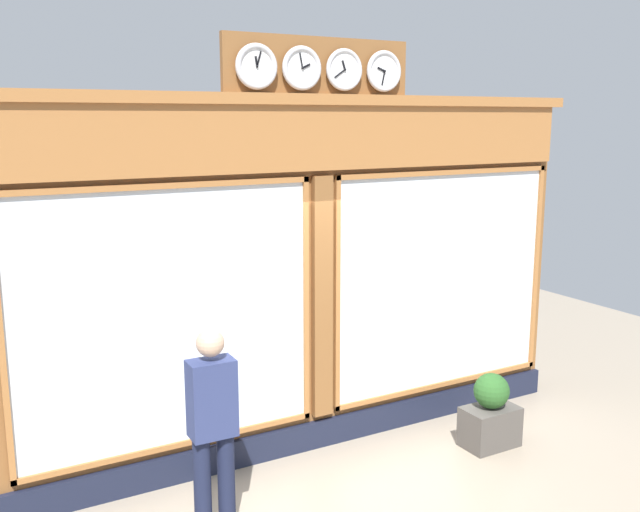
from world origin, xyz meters
TOP-DOWN VIEW (x-y plane):
  - shop_facade at (0.00, -0.12)m, footprint 6.10×0.42m
  - pedestrian at (1.48, 0.91)m, footprint 0.36×0.23m
  - planter_box at (-1.49, 0.85)m, footprint 0.56×0.36m
  - planter_shrub at (-1.49, 0.85)m, footprint 0.36×0.36m

SIDE VIEW (x-z plane):
  - planter_box at x=-1.49m, z-range 0.00..0.41m
  - planter_shrub at x=-1.49m, z-range 0.41..0.76m
  - pedestrian at x=1.48m, z-range 0.09..1.78m
  - shop_facade at x=0.00m, z-range -0.23..3.77m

